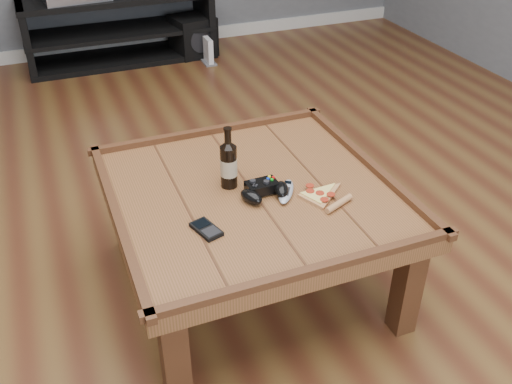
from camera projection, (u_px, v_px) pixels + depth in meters
name	position (u px, v px, depth m)	size (l,w,h in m)	color
ground	(253.00, 284.00, 2.31)	(6.00, 6.00, 0.00)	#4B2515
baseboard	(117.00, 45.00, 4.60)	(5.00, 0.02, 0.10)	silver
coffee_table	(252.00, 204.00, 2.09)	(1.03, 1.03, 0.48)	brown
media_console	(120.00, 29.00, 4.31)	(1.40, 0.45, 0.50)	black
beer_bottle	(229.00, 163.00, 2.04)	(0.06, 0.06, 0.24)	black
game_controller	(265.00, 190.00, 2.01)	(0.20, 0.13, 0.05)	black
pizza_slice	(322.00, 196.00, 2.01)	(0.22, 0.26, 0.02)	#B87F50
smartphone	(206.00, 229.00, 1.85)	(0.09, 0.13, 0.02)	black
remote_control	(286.00, 191.00, 2.03)	(0.13, 0.16, 0.02)	#9498A1
subwoofer	(193.00, 35.00, 4.48)	(0.35, 0.35, 0.30)	black
game_console	(208.00, 52.00, 4.34)	(0.09, 0.16, 0.20)	slate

